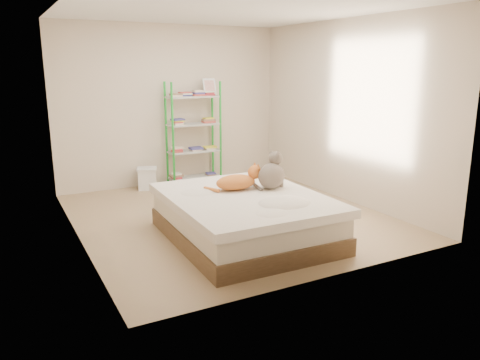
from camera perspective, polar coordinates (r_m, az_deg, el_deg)
room at (r=5.97m, az=-1.51°, el=7.55°), size 3.81×4.21×2.61m
bed at (r=5.37m, az=0.56°, el=-4.53°), size 1.67×2.07×0.52m
orange_cat at (r=5.50m, az=-0.52°, el=-0.03°), size 0.60×0.37×0.23m
grey_cat at (r=5.54m, az=3.87°, el=1.19°), size 0.48×0.45×0.44m
shelf_unit at (r=7.85m, az=-5.63°, el=5.85°), size 0.88×0.36×1.74m
cardboard_box at (r=6.94m, az=-0.50°, el=-1.01°), size 0.51×0.49×0.40m
white_bin at (r=7.67m, az=-11.24°, el=0.20°), size 0.38×0.36×0.35m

